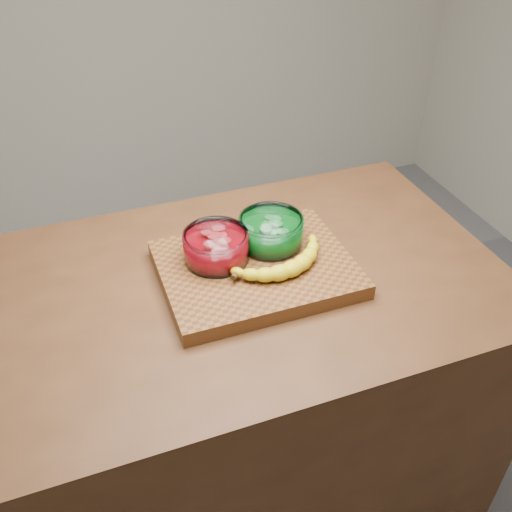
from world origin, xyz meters
name	(u,v)px	position (x,y,z in m)	size (l,w,h in m)	color
ground	(256,481)	(0.00, 0.00, 0.00)	(3.50, 3.50, 0.00)	slate
counter	(256,395)	(0.00, 0.00, 0.45)	(1.20, 0.80, 0.90)	#4E2D17
cutting_board	(256,269)	(0.00, 0.00, 0.92)	(0.45, 0.35, 0.04)	brown
bowl_red	(216,247)	(-0.08, 0.05, 0.98)	(0.16, 0.16, 0.07)	white
bowl_green	(271,231)	(0.06, 0.06, 0.98)	(0.16, 0.16, 0.07)	white
banana	(279,260)	(0.05, -0.03, 0.96)	(0.28, 0.15, 0.04)	gold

